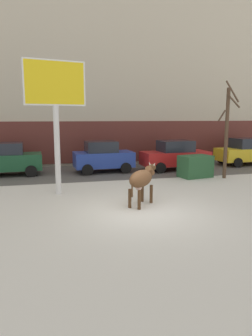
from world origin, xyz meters
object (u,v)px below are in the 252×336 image
(billboard, at_px, (55,91))
(car_yellow_sedan, at_px, (247,152))
(dumpster, at_px, (195,166))
(bare_tree_left_lot, at_px, (227,130))
(cow_brown, at_px, (142,179))
(car_red_sedan, at_px, (175,155))
(car_blue_hatchback, at_px, (103,157))
(car_darkgreen_hatchback, at_px, (9,159))

(billboard, distance_m, car_yellow_sedan, 14.40)
(billboard, height_order, car_yellow_sedan, billboard)
(car_yellow_sedan, xyz_separation_m, dumpster, (-5.52, -3.28, -0.31))
(bare_tree_left_lot, distance_m, dumpster, 2.53)
(cow_brown, bearing_deg, bare_tree_left_lot, 33.46)
(car_red_sedan, bearing_deg, car_yellow_sedan, 7.79)
(car_blue_hatchback, bearing_deg, car_darkgreen_hatchback, 177.83)
(car_blue_hatchback, xyz_separation_m, car_yellow_sedan, (10.19, 0.51, -0.02))
(car_blue_hatchback, relative_size, car_red_sedan, 0.84)
(cow_brown, relative_size, car_darkgreen_hatchback, 0.46)
(car_yellow_sedan, bearing_deg, car_darkgreen_hatchback, -178.88)
(car_red_sedan, bearing_deg, car_blue_hatchback, 176.60)
(billboard, bearing_deg, car_darkgreen_hatchback, 117.35)
(dumpster, bearing_deg, car_darkgreen_hatchback, 163.44)
(car_red_sedan, height_order, dumpster, car_red_sedan)
(cow_brown, height_order, car_red_sedan, car_red_sedan)
(car_yellow_sedan, xyz_separation_m, bare_tree_left_lot, (-4.09, -3.92, 1.68))
(cow_brown, xyz_separation_m, billboard, (-3.00, 2.45, 3.32))
(cow_brown, xyz_separation_m, bare_tree_left_lot, (5.85, 3.87, 1.60))
(car_blue_hatchback, xyz_separation_m, car_red_sedan, (4.53, -0.27, -0.02))
(car_yellow_sedan, relative_size, bare_tree_left_lot, 0.84)
(car_darkgreen_hatchback, relative_size, car_red_sedan, 0.84)
(billboard, relative_size, car_blue_hatchback, 1.55)
(billboard, distance_m, car_blue_hatchback, 6.51)
(car_red_sedan, xyz_separation_m, car_yellow_sedan, (5.66, 0.77, 0.00))
(cow_brown, height_order, billboard, billboard)
(billboard, xyz_separation_m, dumpster, (7.42, 2.05, -3.71))
(billboard, xyz_separation_m, car_blue_hatchback, (2.75, 4.83, -3.39))
(cow_brown, height_order, car_blue_hatchback, car_blue_hatchback)
(car_yellow_sedan, distance_m, bare_tree_left_lot, 5.91)
(bare_tree_left_lot, relative_size, dumpster, 3.00)
(billboard, bearing_deg, car_yellow_sedan, 22.40)
(car_blue_hatchback, xyz_separation_m, bare_tree_left_lot, (6.10, -3.41, 1.66))
(dumpster, bearing_deg, cow_brown, -134.50)
(car_darkgreen_hatchback, relative_size, bare_tree_left_lot, 0.70)
(car_darkgreen_hatchback, height_order, dumpster, car_darkgreen_hatchback)
(bare_tree_left_lot, bearing_deg, cow_brown, -146.54)
(car_yellow_sedan, bearing_deg, dumpster, -149.25)
(car_darkgreen_hatchback, distance_m, dumpster, 10.46)
(car_red_sedan, xyz_separation_m, bare_tree_left_lot, (1.57, -3.14, 1.68))
(billboard, xyz_separation_m, car_yellow_sedan, (12.94, 5.33, -3.41))
(car_blue_hatchback, bearing_deg, cow_brown, -88.06)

